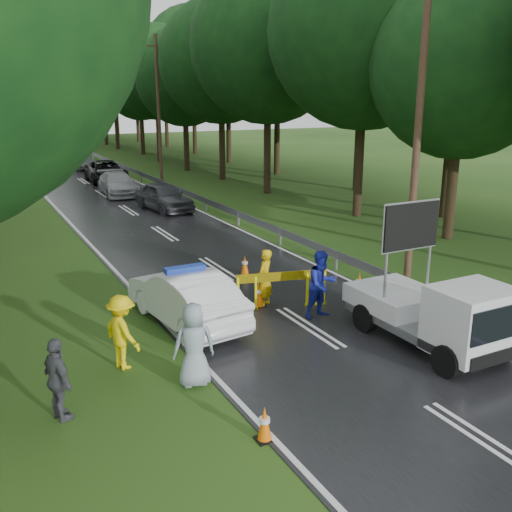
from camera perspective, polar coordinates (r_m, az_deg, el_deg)
ground at (r=15.47m, az=5.29°, el=-7.13°), size 160.00×160.00×0.00m
road at (r=43.07m, az=-16.88°, el=7.16°), size 7.00×140.00×0.02m
guardrail at (r=43.50m, az=-12.03°, el=8.29°), size 0.12×60.06×0.70m
utility_pole_near at (r=19.07m, az=15.92°, el=12.39°), size 1.40×0.24×10.00m
utility_pole_mid at (r=42.00m, az=-9.72°, el=14.34°), size 1.40×0.24×10.00m
utility_pole_far at (r=67.20m, az=-16.84°, el=14.40°), size 1.40×0.24×10.00m
tree_right_near at (r=21.87m, az=24.15°, el=18.57°), size 7.92×7.92×11.52m
police_sedan at (r=15.55m, az=-7.03°, el=-4.14°), size 2.10×4.61×1.61m
work_truck at (r=14.53m, az=17.65°, el=-5.43°), size 1.98×4.35×3.45m
barrier at (r=16.47m, az=2.61°, el=-2.51°), size 2.61×0.74×1.11m
officer at (r=16.65m, az=0.89°, el=-2.21°), size 0.75×0.71×1.72m
civilian at (r=15.89m, az=6.59°, el=-2.84°), size 0.99×0.81×1.92m
bystander_left at (r=13.29m, az=-13.25°, el=-7.42°), size 0.99×1.27×1.74m
bystander_mid at (r=11.62m, az=-19.18°, el=-11.62°), size 0.67×1.06×1.67m
bystander_right at (r=12.26m, az=-6.23°, el=-8.84°), size 0.99×0.73×1.85m
queue_car_first at (r=31.10m, az=-9.20°, el=5.90°), size 2.35×4.60×1.50m
queue_car_second at (r=36.55m, az=-13.65°, el=7.03°), size 2.14×4.83×1.38m
queue_car_third at (r=42.48m, az=-14.78°, el=8.20°), size 2.74×5.44×1.48m
queue_car_fourth at (r=50.39m, az=-17.26°, el=9.08°), size 1.90×4.29×1.37m
cone_near_left at (r=10.66m, az=0.86°, el=-16.43°), size 0.32×0.32×0.68m
cone_center at (r=16.71m, az=0.26°, el=-3.83°), size 0.38×0.38×0.81m
cone_far at (r=19.71m, az=-1.13°, el=-0.90°), size 0.33×0.33×0.70m
cone_left_mid at (r=16.73m, az=-8.41°, el=-4.14°), size 0.34×0.34×0.72m
cone_right at (r=18.07m, az=10.28°, el=-2.74°), size 0.33×0.33×0.70m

